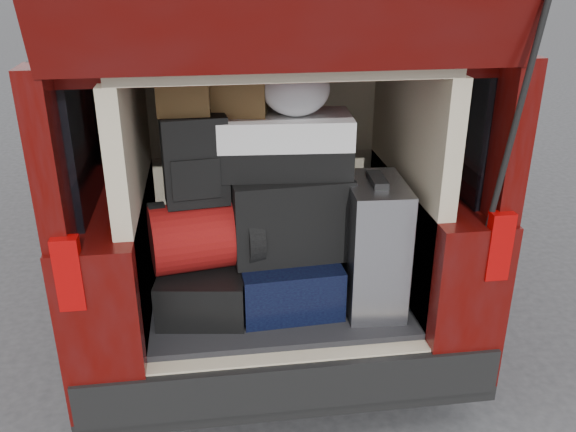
% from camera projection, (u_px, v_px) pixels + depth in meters
% --- Properties ---
extents(ground, '(80.00, 80.00, 0.00)m').
position_uv_depth(ground, '(283.00, 406.00, 3.13)').
color(ground, '#333235').
rests_on(ground, ground).
extents(minivan, '(1.90, 5.35, 2.77)m').
position_uv_depth(minivan, '(250.00, 135.00, 4.45)').
color(minivan, black).
rests_on(minivan, ground).
extents(load_floor, '(1.24, 1.05, 0.55)m').
position_uv_depth(load_floor, '(276.00, 330.00, 3.26)').
color(load_floor, black).
rests_on(load_floor, ground).
extents(black_hardshell, '(0.48, 0.60, 0.22)m').
position_uv_depth(black_hardshell, '(206.00, 282.00, 2.97)').
color(black_hardshell, black).
rests_on(black_hardshell, load_floor).
extents(navy_hardshell, '(0.50, 0.60, 0.25)m').
position_uv_depth(navy_hardshell, '(285.00, 274.00, 3.01)').
color(navy_hardshell, black).
rests_on(navy_hardshell, load_floor).
extents(silver_roller, '(0.28, 0.43, 0.63)m').
position_uv_depth(silver_roller, '(373.00, 245.00, 2.88)').
color(silver_roller, white).
rests_on(silver_roller, load_floor).
extents(red_duffel, '(0.54, 0.40, 0.32)m').
position_uv_depth(red_duffel, '(205.00, 235.00, 2.83)').
color(red_duffel, maroon).
rests_on(red_duffel, black_hardshell).
extents(black_soft_case, '(0.57, 0.36, 0.40)m').
position_uv_depth(black_soft_case, '(290.00, 214.00, 2.88)').
color(black_soft_case, black).
rests_on(black_soft_case, navy_hardshell).
extents(backpack, '(0.30, 0.20, 0.40)m').
position_uv_depth(backpack, '(195.00, 160.00, 2.70)').
color(backpack, black).
rests_on(backpack, red_duffel).
extents(twotone_duffel, '(0.62, 0.35, 0.27)m').
position_uv_depth(twotone_duffel, '(285.00, 144.00, 2.79)').
color(twotone_duffel, silver).
rests_on(twotone_duffel, black_soft_case).
extents(grocery_sack_lower, '(0.23, 0.19, 0.20)m').
position_uv_depth(grocery_sack_lower, '(182.00, 90.00, 2.61)').
color(grocery_sack_lower, brown).
rests_on(grocery_sack_lower, backpack).
extents(grocery_sack_upper, '(0.27, 0.23, 0.24)m').
position_uv_depth(grocery_sack_upper, '(239.00, 87.00, 2.71)').
color(grocery_sack_upper, brown).
rests_on(grocery_sack_upper, twotone_duffel).
extents(plastic_bag_center, '(0.32, 0.30, 0.24)m').
position_uv_depth(plastic_bag_center, '(296.00, 88.00, 2.68)').
color(plastic_bag_center, white).
rests_on(plastic_bag_center, twotone_duffel).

